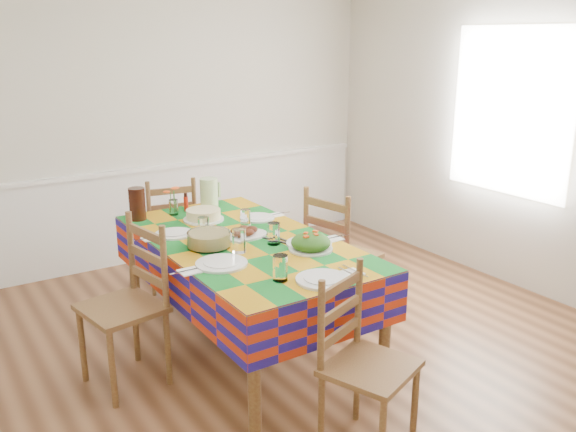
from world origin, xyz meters
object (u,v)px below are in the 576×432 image
object	(u,v)px
chair_near	(363,365)
chair_left	(129,305)
meat_platter	(244,233)
tea_pitcher	(137,204)
green_pitcher	(209,193)
chair_right	(339,256)
dining_table	(243,252)
chair_far	(170,233)

from	to	relation	value
chair_near	chair_left	xyz separation A→B (m)	(-0.79, 1.30, 0.03)
meat_platter	tea_pitcher	world-z (taller)	tea_pitcher
meat_platter	green_pitcher	bearing A→B (deg)	81.29
green_pitcher	chair_near	world-z (taller)	green_pitcher
chair_left	chair_right	world-z (taller)	same
dining_table	tea_pitcher	distance (m)	0.97
meat_platter	chair_left	distance (m)	0.91
meat_platter	chair_far	xyz separation A→B (m)	(-0.05, 1.22, -0.33)
meat_platter	chair_near	distance (m)	1.39
chair_near	chair_right	distance (m)	1.52
dining_table	tea_pitcher	bearing A→B (deg)	116.70
meat_platter	chair_left	size ratio (longest dim) A/B	0.32
green_pitcher	chair_right	world-z (taller)	chair_right
tea_pitcher	chair_right	world-z (taller)	chair_right
tea_pitcher	chair_near	distance (m)	2.21
chair_left	dining_table	bearing A→B (deg)	79.58
green_pitcher	chair_right	distance (m)	1.14
tea_pitcher	chair_right	bearing A→B (deg)	-34.70
dining_table	chair_left	bearing A→B (deg)	179.42
meat_platter	chair_right	world-z (taller)	chair_right
meat_platter	chair_far	world-z (taller)	chair_far
chair_right	chair_left	bearing A→B (deg)	77.24
chair_right	green_pitcher	bearing A→B (deg)	25.08
chair_near	dining_table	bearing A→B (deg)	68.47
meat_platter	chair_near	bearing A→B (deg)	-92.57
chair_right	meat_platter	bearing A→B (deg)	72.27
chair_left	chair_right	distance (m)	1.62
green_pitcher	chair_left	distance (m)	1.34
chair_left	chair_right	xyz separation A→B (m)	(1.62, -0.02, 0.00)
tea_pitcher	chair_left	bearing A→B (deg)	-114.70
meat_platter	chair_left	world-z (taller)	chair_left
meat_platter	tea_pitcher	xyz separation A→B (m)	(-0.47, 0.78, 0.10)
dining_table	meat_platter	world-z (taller)	meat_platter
dining_table	chair_near	bearing A→B (deg)	-90.72
chair_left	chair_near	bearing A→B (deg)	21.69
green_pitcher	chair_far	world-z (taller)	green_pitcher
chair_far	dining_table	bearing A→B (deg)	100.63
meat_platter	green_pitcher	size ratio (longest dim) A/B	1.36
dining_table	chair_left	distance (m)	0.83
meat_platter	chair_right	size ratio (longest dim) A/B	0.31
chair_near	chair_left	world-z (taller)	chair_left
green_pitcher	tea_pitcher	world-z (taller)	tea_pitcher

